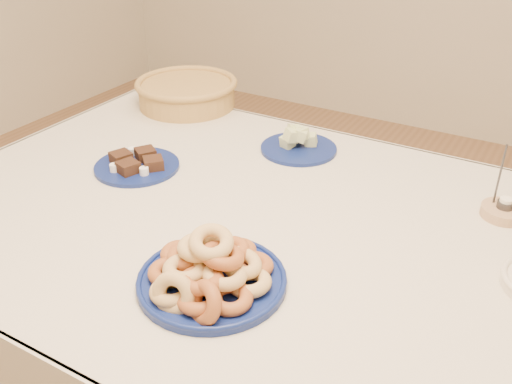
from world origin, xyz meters
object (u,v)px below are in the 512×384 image
dining_table (267,258)px  candle_holder (504,210)px  melon_plate (298,143)px  wicker_basket (187,92)px  brownie_plate (137,164)px  donut_platter (210,272)px

dining_table → candle_holder: candle_holder is taller
melon_plate → wicker_basket: wicker_basket is taller
dining_table → brownie_plate: size_ratio=5.74×
melon_plate → brownie_plate: bearing=-134.8°
wicker_basket → melon_plate: bearing=-14.7°
brownie_plate → wicker_basket: bearing=109.8°
candle_holder → donut_platter: bearing=-128.6°
brownie_plate → candle_holder: bearing=15.1°
dining_table → donut_platter: (0.02, -0.26, 0.14)m
melon_plate → brownie_plate: melon_plate is taller
donut_platter → wicker_basket: size_ratio=0.68×
wicker_basket → dining_table: bearing=-40.2°
dining_table → candle_holder: (0.46, 0.29, 0.12)m
dining_table → donut_platter: bearing=-85.3°
dining_table → donut_platter: size_ratio=5.85×
brownie_plate → wicker_basket: (-0.16, 0.45, 0.04)m
brownie_plate → wicker_basket: wicker_basket is taller
donut_platter → brownie_plate: 0.55m
melon_plate → candle_holder: candle_holder is taller
melon_plate → candle_holder: size_ratio=1.65×
brownie_plate → candle_holder: (0.89, 0.24, 0.00)m
donut_platter → candle_holder: 0.71m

